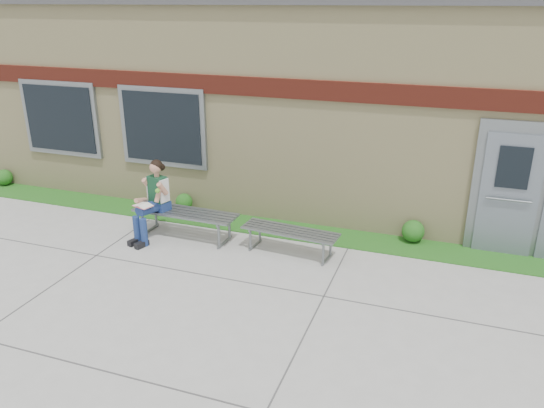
% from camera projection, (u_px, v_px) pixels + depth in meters
% --- Properties ---
extents(ground, '(80.00, 80.00, 0.00)m').
position_uv_depth(ground, '(248.00, 301.00, 7.68)').
color(ground, '#9E9E99').
rests_on(ground, ground).
extents(grass_strip, '(16.00, 0.80, 0.02)m').
position_uv_depth(grass_strip, '(300.00, 232.00, 9.96)').
color(grass_strip, '#165516').
rests_on(grass_strip, ground).
extents(school_building, '(16.20, 6.22, 4.20)m').
position_uv_depth(school_building, '(344.00, 92.00, 12.18)').
color(school_building, beige).
rests_on(school_building, ground).
extents(bench_left, '(1.95, 0.59, 0.50)m').
position_uv_depth(bench_left, '(185.00, 217.00, 9.63)').
color(bench_left, slate).
rests_on(bench_left, ground).
extents(bench_right, '(1.70, 0.61, 0.43)m').
position_uv_depth(bench_right, '(290.00, 235.00, 9.03)').
color(bench_right, slate).
rests_on(bench_right, ground).
extents(girl, '(0.57, 0.91, 1.45)m').
position_uv_depth(girl, '(153.00, 199.00, 9.47)').
color(girl, navy).
rests_on(girl, ground).
extents(shrub_west, '(0.37, 0.37, 0.37)m').
position_uv_depth(shrub_west, '(4.00, 177.00, 12.38)').
color(shrub_west, '#165516').
rests_on(shrub_west, grass_strip).
extents(shrub_mid, '(0.35, 0.35, 0.35)m').
position_uv_depth(shrub_mid, '(184.00, 202.00, 10.91)').
color(shrub_mid, '#165516').
rests_on(shrub_mid, grass_strip).
extents(shrub_east, '(0.40, 0.40, 0.40)m').
position_uv_depth(shrub_east, '(413.00, 231.00, 9.47)').
color(shrub_east, '#165516').
rests_on(shrub_east, grass_strip).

